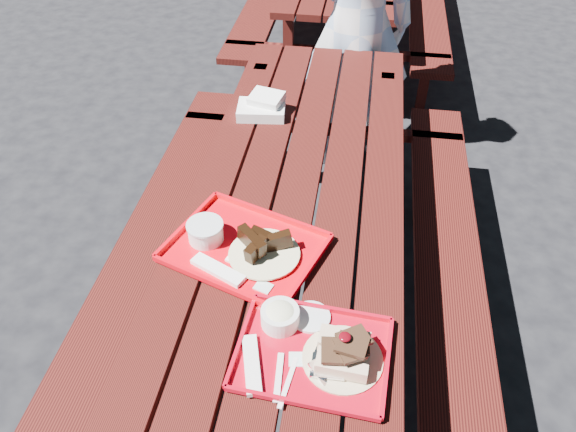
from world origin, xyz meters
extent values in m
plane|color=black|center=(0.00, 0.00, 0.00)|extent=(60.00, 60.00, 0.00)
cube|color=#43120C|center=(-0.30, 0.00, 0.73)|extent=(0.14, 2.40, 0.04)
cube|color=#43120C|center=(-0.15, 0.00, 0.73)|extent=(0.14, 2.40, 0.04)
cube|color=#43120C|center=(0.00, 0.00, 0.73)|extent=(0.14, 2.40, 0.04)
cube|color=#43120C|center=(0.15, 0.00, 0.73)|extent=(0.14, 2.40, 0.04)
cube|color=#43120C|center=(0.30, 0.00, 0.73)|extent=(0.14, 2.40, 0.04)
cube|color=#43120C|center=(-0.58, 0.00, 0.43)|extent=(0.25, 2.40, 0.04)
cube|color=#43120C|center=(-0.58, 0.84, 0.21)|extent=(0.06, 0.06, 0.42)
cube|color=#43120C|center=(0.58, 0.00, 0.43)|extent=(0.25, 2.40, 0.04)
cube|color=#43120C|center=(0.58, 0.84, 0.21)|extent=(0.06, 0.06, 0.42)
cube|color=#43120C|center=(-0.30, 0.96, 0.38)|extent=(0.06, 0.06, 0.75)
cube|color=#43120C|center=(0.30, 0.96, 0.38)|extent=(0.06, 0.06, 0.75)
cube|color=#43120C|center=(0.00, 0.96, 0.43)|extent=(1.40, 0.06, 0.04)
cube|color=#43120C|center=(-0.58, 1.96, 0.21)|extent=(0.06, 0.06, 0.42)
cube|color=#43120C|center=(0.58, 1.96, 0.21)|extent=(0.06, 0.06, 0.42)
cube|color=#43120C|center=(-0.30, 1.84, 0.38)|extent=(0.06, 0.06, 0.75)
cube|color=#43120C|center=(0.30, 1.84, 0.38)|extent=(0.06, 0.06, 0.75)
cube|color=#43120C|center=(0.00, 1.84, 0.43)|extent=(1.40, 0.06, 0.04)
cube|color=#B30619|center=(0.13, -0.60, 0.76)|extent=(0.40, 0.32, 0.01)
cube|color=#B30619|center=(0.14, -0.46, 0.77)|extent=(0.38, 0.04, 0.02)
cube|color=#B30619|center=(0.12, -0.75, 0.77)|extent=(0.38, 0.04, 0.02)
cube|color=#B30619|center=(0.32, -0.62, 0.77)|extent=(0.03, 0.30, 0.02)
cube|color=#B30619|center=(-0.06, -0.59, 0.77)|extent=(0.03, 0.30, 0.02)
cylinder|color=#C5AE88|center=(0.21, -0.61, 0.76)|extent=(0.21, 0.21, 0.01)
cube|color=beige|center=(0.21, -0.64, 0.79)|extent=(0.13, 0.07, 0.04)
cube|color=beige|center=(0.21, -0.57, 0.79)|extent=(0.13, 0.07, 0.04)
ellipsoid|color=#4A040B|center=(0.21, -0.61, 0.87)|extent=(0.03, 0.03, 0.01)
cylinder|color=silver|center=(0.03, -0.52, 0.79)|extent=(0.10, 0.10, 0.05)
ellipsoid|color=beige|center=(0.03, -0.52, 0.80)|extent=(0.09, 0.09, 0.04)
cylinder|color=silver|center=(0.11, -0.49, 0.76)|extent=(0.11, 0.11, 0.01)
cube|color=white|center=(-0.01, -0.66, 0.77)|extent=(0.08, 0.18, 0.01)
cube|color=white|center=(0.06, -0.69, 0.76)|extent=(0.03, 0.14, 0.01)
cube|color=white|center=(0.08, -0.70, 0.76)|extent=(0.03, 0.15, 0.00)
cube|color=silver|center=(0.10, -0.63, 0.76)|extent=(0.05, 0.05, 0.00)
cube|color=red|center=(-0.12, -0.26, 0.76)|extent=(0.53, 0.46, 0.01)
cube|color=red|center=(-0.06, -0.10, 0.77)|extent=(0.42, 0.16, 0.02)
cube|color=red|center=(-0.18, -0.42, 0.77)|extent=(0.42, 0.16, 0.02)
cube|color=red|center=(0.09, -0.33, 0.77)|extent=(0.12, 0.32, 0.02)
cube|color=red|center=(-0.33, -0.18, 0.77)|extent=(0.12, 0.32, 0.02)
cube|color=white|center=(-0.07, -0.27, 0.77)|extent=(0.19, 0.19, 0.01)
cylinder|color=beige|center=(-0.05, -0.28, 0.77)|extent=(0.22, 0.22, 0.01)
cylinder|color=silver|center=(-0.25, -0.23, 0.79)|extent=(0.11, 0.11, 0.05)
cylinder|color=silver|center=(-0.25, -0.23, 0.82)|extent=(0.12, 0.12, 0.01)
cube|color=white|center=(-0.18, -0.36, 0.77)|extent=(0.18, 0.12, 0.01)
cube|color=silver|center=(-0.03, -0.40, 0.76)|extent=(0.06, 0.05, 0.00)
cube|color=white|center=(-0.22, 0.54, 0.77)|extent=(0.21, 0.16, 0.04)
cube|color=white|center=(-0.20, 0.56, 0.81)|extent=(0.15, 0.13, 0.04)
imported|color=#99B3D6|center=(0.13, 1.34, 0.81)|extent=(0.65, 0.49, 1.63)
camera|label=1|loc=(0.20, -1.45, 2.00)|focal=35.00mm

